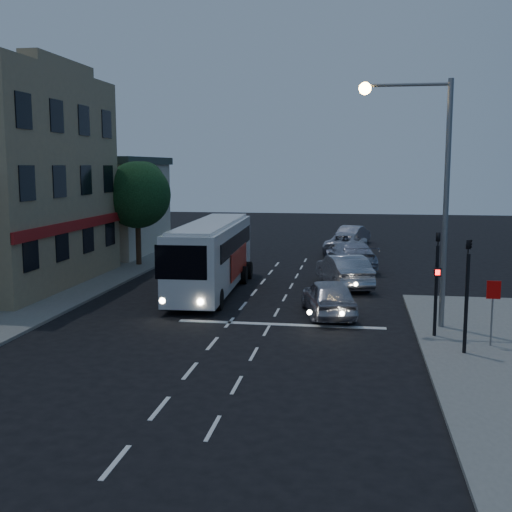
% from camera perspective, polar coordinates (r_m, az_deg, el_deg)
% --- Properties ---
extents(ground, '(120.00, 120.00, 0.00)m').
position_cam_1_polar(ground, '(23.20, -3.34, -7.11)').
color(ground, black).
extents(sidewalk_far, '(12.00, 50.00, 0.12)m').
position_cam_1_polar(sidewalk_far, '(35.29, -21.53, -2.31)').
color(sidewalk_far, slate).
rests_on(sidewalk_far, ground).
extents(road_markings, '(8.00, 30.55, 0.01)m').
position_cam_1_polar(road_markings, '(26.14, 0.97, -5.35)').
color(road_markings, silver).
rests_on(road_markings, ground).
extents(tour_bus, '(2.70, 11.12, 3.39)m').
position_cam_1_polar(tour_bus, '(30.90, -3.95, 0.17)').
color(tour_bus, silver).
rests_on(tour_bus, ground).
extents(car_suv, '(2.71, 4.78, 1.53)m').
position_cam_1_polar(car_suv, '(26.24, 6.47, -3.64)').
color(car_suv, '#ABABB5').
rests_on(car_suv, ground).
extents(car_sedan_a, '(3.12, 5.30, 1.65)m').
position_cam_1_polar(car_sedan_a, '(32.45, 7.82, -1.31)').
color(car_sedan_a, '#A5A6B0').
rests_on(car_sedan_a, ground).
extents(car_sedan_b, '(3.59, 6.07, 1.65)m').
position_cam_1_polar(car_sedan_b, '(38.30, 8.38, 0.11)').
color(car_sedan_b, '#A9AABC').
rests_on(car_sedan_b, ground).
extents(car_sedan_c, '(3.23, 5.61, 1.47)m').
position_cam_1_polar(car_sedan_c, '(44.57, 8.05, 1.11)').
color(car_sedan_c, '#B0AFBB').
rests_on(car_sedan_c, ground).
extents(car_extra, '(2.71, 4.77, 1.49)m').
position_cam_1_polar(car_extra, '(50.06, 8.64, 1.86)').
color(car_extra, '#8C8EA0').
rests_on(car_extra, ground).
extents(traffic_signal_main, '(0.25, 0.35, 4.10)m').
position_cam_1_polar(traffic_signal_main, '(23.12, 15.78, -1.32)').
color(traffic_signal_main, black).
rests_on(traffic_signal_main, sidewalk_near).
extents(traffic_signal_side, '(0.18, 0.15, 4.10)m').
position_cam_1_polar(traffic_signal_side, '(21.29, 18.28, -2.21)').
color(traffic_signal_side, black).
rests_on(traffic_signal_side, sidewalk_near).
extents(regulatory_sign, '(0.45, 0.12, 2.20)m').
position_cam_1_polar(regulatory_sign, '(22.55, 20.31, -3.88)').
color(regulatory_sign, slate).
rests_on(regulatory_sign, sidewalk_near).
extents(streetlight, '(3.32, 0.44, 9.00)m').
position_cam_1_polar(streetlight, '(24.21, 15.08, 7.00)').
color(streetlight, slate).
rests_on(streetlight, sidewalk_near).
extents(low_building_north, '(9.40, 9.40, 6.50)m').
position_cam_1_polar(low_building_north, '(45.78, -14.69, 4.45)').
color(low_building_north, '#BDB399').
rests_on(low_building_north, sidewalk_far).
extents(street_tree, '(4.00, 4.00, 6.20)m').
position_cam_1_polar(street_tree, '(39.16, -10.52, 5.63)').
color(street_tree, black).
rests_on(street_tree, sidewalk_far).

